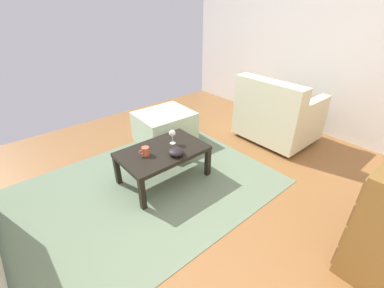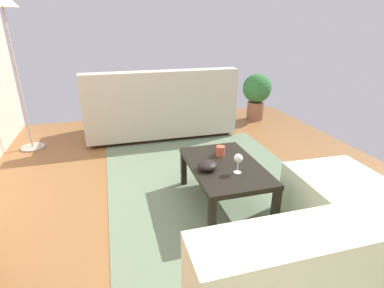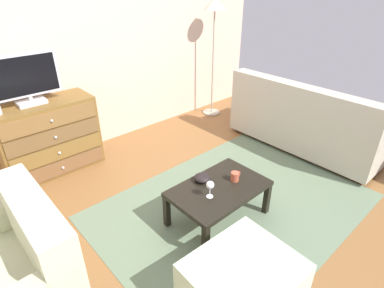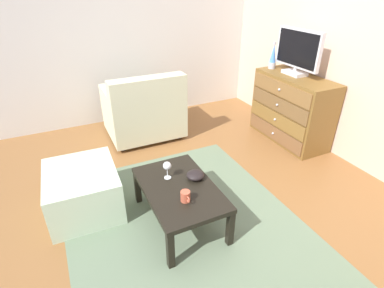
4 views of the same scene
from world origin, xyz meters
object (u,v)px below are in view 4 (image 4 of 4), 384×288
armchair (144,111)px  ottoman (83,190)px  coffee_table (179,191)px  mug (186,196)px  wine_glass (167,166)px  bowl_decorative (195,175)px  tv (298,51)px  lava_lamp (273,57)px  dresser (291,109)px

armchair → ottoman: size_ratio=1.32×
coffee_table → mug: (0.18, -0.03, 0.09)m
mug → coffee_table: bearing=171.9°
wine_glass → bowl_decorative: (0.11, 0.21, -0.08)m
wine_glass → ottoman: size_ratio=0.22×
ottoman → bowl_decorative: bearing=61.9°
tv → lava_lamp: tv is taller
dresser → lava_lamp: 0.70m
tv → dresser: bearing=-17.0°
mug → lava_lamp: bearing=127.0°
tv → armchair: bearing=-115.6°
dresser → wine_glass: (0.64, -1.92, 0.07)m
dresser → bowl_decorative: 1.87m
wine_glass → bowl_decorative: size_ratio=1.04×
dresser → ottoman: bearing=-83.8°
dresser → wine_glass: bearing=-71.5°
tv → coffee_table: tv is taller
coffee_table → mug: size_ratio=7.67×
bowl_decorative → dresser: bearing=113.7°
dresser → coffee_table: dresser is taller
tv → coffee_table: bearing=-65.3°
tv → bowl_decorative: bearing=-64.4°
bowl_decorative → armchair: bearing=177.8°
tv → ottoman: (0.36, -2.62, -0.91)m
coffee_table → bowl_decorative: (-0.05, 0.17, 0.08)m
tv → lava_lamp: size_ratio=2.02×
wine_glass → bowl_decorative: wine_glass is taller
dresser → bowl_decorative: dresser is taller
wine_glass → armchair: armchair is taller
mug → armchair: armchair is taller
dresser → ottoman: size_ratio=1.49×
armchair → tv: bearing=64.4°
lava_lamp → coffee_table: 2.30m
bowl_decorative → ottoman: bearing=-118.1°
mug → bowl_decorative: 0.30m
tv → bowl_decorative: size_ratio=4.40×
lava_lamp → mug: lava_lamp is taller
coffee_table → armchair: 1.70m
tv → wine_glass: bearing=-69.7°
tv → wine_glass: tv is taller
lava_lamp → dresser: bearing=5.9°
mug → bowl_decorative: mug is taller
armchair → coffee_table: bearing=-7.8°
lava_lamp → coffee_table: lava_lamp is taller
lava_lamp → mug: 2.40m
tv → mug: size_ratio=5.85×
tv → ottoman: 2.80m
tv → mug: 2.31m
lava_lamp → ottoman: lava_lamp is taller
lava_lamp → tv: bearing=11.1°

